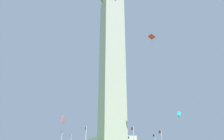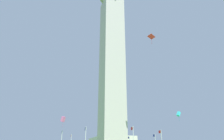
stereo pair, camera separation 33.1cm
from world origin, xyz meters
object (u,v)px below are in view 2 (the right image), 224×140
at_px(obelisk_monument, 112,60).
at_px(kite_cyan_box, 179,114).
at_px(kite_pink_box, 63,119).
at_px(kite_red_diamond, 151,37).

height_order(obelisk_monument, kite_cyan_box, obelisk_monument).
height_order(obelisk_monument, kite_pink_box, obelisk_monument).
distance_m(kite_red_diamond, kite_pink_box, 29.39).
bearing_deg(kite_pink_box, kite_cyan_box, -133.49).
distance_m(obelisk_monument, kite_red_diamond, 17.89).
height_order(obelisk_monument, kite_red_diamond, obelisk_monument).
bearing_deg(obelisk_monument, kite_cyan_box, -162.81).
bearing_deg(kite_cyan_box, kite_pink_box, 46.51).
xyz_separation_m(kite_red_diamond, kite_pink_box, (15.66, 17.17, -18.00)).
xyz_separation_m(obelisk_monument, kite_red_diamond, (-17.47, -3.72, -1.01)).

